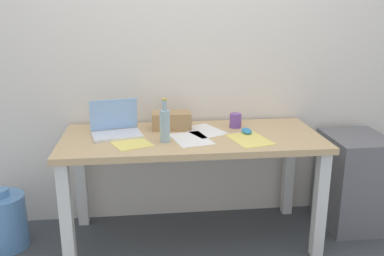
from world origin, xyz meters
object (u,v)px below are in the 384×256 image
beer_bottle (165,125)px  filing_cabinet (353,181)px  computer_mouse (246,131)px  water_cooler_jug (5,221)px  desk (192,151)px  cardboard_box (172,121)px  laptop_left (116,128)px  coffee_mug (235,121)px

beer_bottle → filing_cabinet: beer_bottle is taller
computer_mouse → water_cooler_jug: size_ratio=0.24×
desk → computer_mouse: size_ratio=16.49×
cardboard_box → water_cooler_jug: (-1.11, -0.13, -0.61)m
cardboard_box → filing_cabinet: bearing=-3.8°
laptop_left → cardboard_box: bearing=15.7°
laptop_left → cardboard_box: (0.36, 0.10, 0.01)m
cardboard_box → coffee_mug: size_ratio=2.73×
desk → laptop_left: laptop_left is taller
computer_mouse → cardboard_box: 0.50m
computer_mouse → filing_cabinet: computer_mouse is taller
beer_bottle → filing_cabinet: bearing=8.0°
laptop_left → filing_cabinet: bearing=0.5°
computer_mouse → filing_cabinet: 0.92m
laptop_left → beer_bottle: beer_bottle is taller
laptop_left → beer_bottle: (0.31, -0.17, 0.06)m
water_cooler_jug → filing_cabinet: size_ratio=0.62×
beer_bottle → filing_cabinet: 1.45m
coffee_mug → computer_mouse: bearing=-74.5°
laptop_left → coffee_mug: (0.80, 0.09, -0.00)m
coffee_mug → filing_cabinet: bearing=-5.0°
cardboard_box → filing_cabinet: (1.29, -0.09, -0.46)m
coffee_mug → filing_cabinet: 0.97m
laptop_left → coffee_mug: 0.80m
laptop_left → water_cooler_jug: laptop_left is taller
computer_mouse → coffee_mug: (-0.04, 0.15, 0.03)m
cardboard_box → coffee_mug: 0.44m
desk → laptop_left: size_ratio=4.79×
filing_cabinet → computer_mouse: bearing=-174.7°
desk → laptop_left: 0.51m
cardboard_box → laptop_left: bearing=-164.3°
desk → beer_bottle: 0.29m
computer_mouse → beer_bottle: bearing=-176.6°
coffee_mug → filing_cabinet: (0.85, -0.07, -0.45)m
desk → water_cooler_jug: (-1.23, 0.03, -0.45)m
coffee_mug → water_cooler_jug: 1.66m
laptop_left → cardboard_box: size_ratio=1.33×
laptop_left → water_cooler_jug: bearing=-177.5°
laptop_left → beer_bottle: size_ratio=1.29×
laptop_left → cardboard_box: laptop_left is taller
beer_bottle → cardboard_box: 0.29m
laptop_left → filing_cabinet: 1.71m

